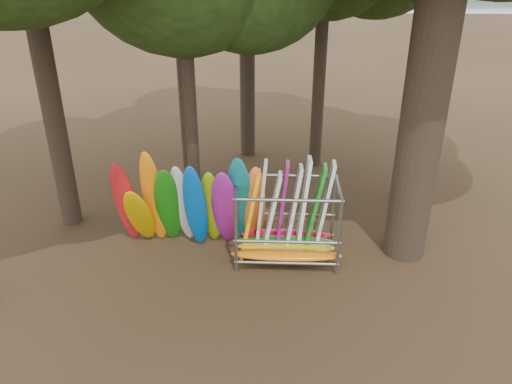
{
  "coord_description": "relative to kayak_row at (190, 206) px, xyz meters",
  "views": [
    {
      "loc": [
        0.72,
        -11.43,
        7.7
      ],
      "look_at": [
        0.18,
        1.5,
        1.4
      ],
      "focal_mm": 35.0,
      "sensor_mm": 36.0,
      "label": 1
    }
  ],
  "objects": [
    {
      "name": "lake",
      "position": [
        1.61,
        59.37,
        -1.37
      ],
      "size": [
        160.0,
        160.0,
        0.0
      ],
      "primitive_type": "plane",
      "color": "gray",
      "rests_on": "ground"
    },
    {
      "name": "ground",
      "position": [
        1.61,
        -0.63,
        -1.37
      ],
      "size": [
        120.0,
        120.0,
        0.0
      ],
      "primitive_type": "plane",
      "color": "#47331E",
      "rests_on": "ground"
    },
    {
      "name": "kayak_row",
      "position": [
        0.0,
        0.0,
        0.0
      ],
      "size": [
        4.24,
        1.61,
        3.22
      ],
      "color": "red",
      "rests_on": "ground"
    },
    {
      "name": "storage_rack",
      "position": [
        2.67,
        -0.33,
        -0.33
      ],
      "size": [
        2.97,
        1.59,
        2.86
      ],
      "color": "gray",
      "rests_on": "ground"
    }
  ]
}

